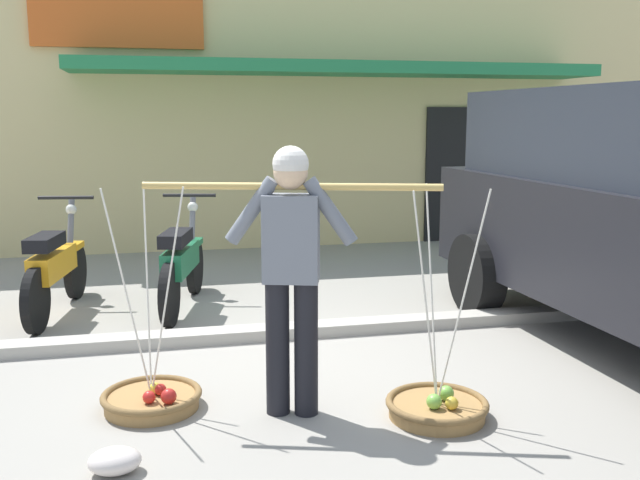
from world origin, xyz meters
TOP-DOWN VIEW (x-y plane):
  - ground_plane at (0.00, 0.00)m, footprint 90.00×90.00m
  - sidewalk_curb at (0.00, 0.70)m, footprint 20.00×0.24m
  - fruit_vendor at (-0.24, -0.88)m, footprint 1.76×0.58m
  - fruit_basket_left_side at (-1.12, -0.62)m, footprint 0.65×0.65m
  - fruit_basket_right_side at (0.63, -1.15)m, footprint 0.65×0.65m
  - motorcycle_nearest_shop at (-2.00, 1.86)m, footprint 0.54×1.81m
  - motorcycle_second_in_row at (-0.82, 1.81)m, footprint 0.62×1.79m
  - storefront_building at (1.48, 7.42)m, footprint 13.00×6.00m
  - plastic_litter_bag at (-1.31, -1.45)m, footprint 0.28×0.22m

SIDE VIEW (x-z plane):
  - ground_plane at x=0.00m, z-range 0.00..0.00m
  - sidewalk_curb at x=0.00m, z-range 0.00..0.10m
  - plastic_litter_bag at x=-1.31m, z-range 0.00..0.14m
  - fruit_basket_left_side at x=-1.12m, z-range -0.65..0.80m
  - fruit_basket_right_side at x=0.63m, z-range -0.65..0.80m
  - motorcycle_nearest_shop at x=-2.00m, z-range -0.09..1.00m
  - motorcycle_second_in_row at x=-0.82m, z-range -0.09..1.00m
  - fruit_vendor at x=-0.24m, z-range 0.13..1.83m
  - storefront_building at x=1.48m, z-range 0.00..4.20m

